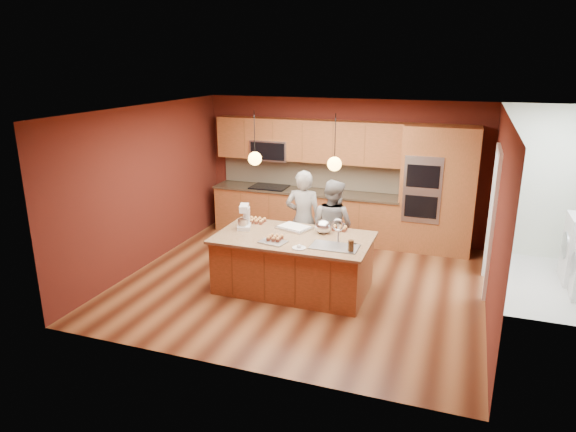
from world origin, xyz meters
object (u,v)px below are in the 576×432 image
at_px(person_left, 303,220).
at_px(mixing_bowl, 323,226).
at_px(person_right, 332,226).
at_px(stand_mixer, 244,218).
at_px(island, 294,262).

relative_size(person_left, mixing_bowl, 6.49).
bearing_deg(person_left, person_right, 174.37).
bearing_deg(person_right, person_left, 20.90).
relative_size(person_right, mixing_bowl, 6.03).
distance_m(person_right, stand_mixer, 1.47).
bearing_deg(person_right, stand_mixer, 54.36).
height_order(person_right, mixing_bowl, person_right).
distance_m(island, stand_mixer, 1.05).
height_order(person_right, stand_mixer, person_right).
bearing_deg(person_left, mixing_bowl, 125.02).
bearing_deg(person_left, stand_mixer, 42.66).
bearing_deg(person_left, island, 93.72).
relative_size(stand_mixer, mixing_bowl, 1.48).
bearing_deg(person_right, island, 89.88).
relative_size(person_right, stand_mixer, 4.08).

